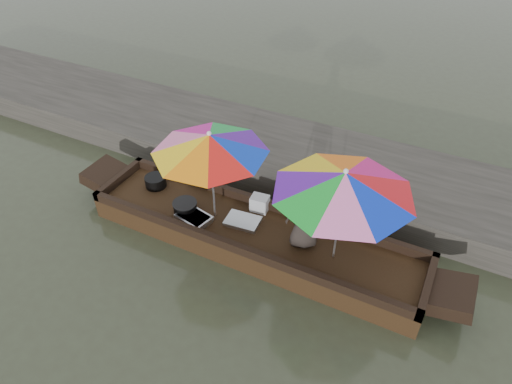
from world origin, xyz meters
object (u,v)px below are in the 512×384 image
at_px(charcoal_grill, 185,208).
at_px(tray_scallop, 243,221).
at_px(vendor, 305,215).
at_px(supply_bag, 260,203).
at_px(cooking_pot, 156,181).
at_px(tray_crayfish, 194,218).
at_px(umbrella_bow, 212,176).
at_px(boat_hull, 253,236).
at_px(umbrella_stern, 339,216).

bearing_deg(charcoal_grill, tray_scallop, 11.44).
bearing_deg(vendor, supply_bag, -51.36).
xyz_separation_m(cooking_pot, tray_scallop, (1.79, -0.15, -0.07)).
height_order(tray_crayfish, supply_bag, supply_bag).
distance_m(tray_scallop, umbrella_bow, 0.89).
xyz_separation_m(tray_scallop, umbrella_bow, (-0.48, -0.04, 0.74)).
bearing_deg(vendor, umbrella_bow, -25.92).
bearing_deg(tray_crayfish, supply_bag, 40.94).
height_order(boat_hull, charcoal_grill, charcoal_grill).
bearing_deg(supply_bag, umbrella_stern, -17.58).
xyz_separation_m(tray_scallop, vendor, (1.02, 0.00, 0.53)).
bearing_deg(cooking_pot, umbrella_bow, -8.60).
distance_m(tray_crayfish, umbrella_bow, 0.81).
bearing_deg(umbrella_stern, charcoal_grill, -176.59).
bearing_deg(charcoal_grill, vendor, 5.66).
height_order(boat_hull, cooking_pot, cooking_pot).
xyz_separation_m(supply_bag, vendor, (0.92, -0.40, 0.43)).
bearing_deg(boat_hull, umbrella_bow, 180.00).
bearing_deg(tray_crayfish, umbrella_bow, 47.19).
bearing_deg(supply_bag, vendor, -23.62).
distance_m(tray_crayfish, charcoal_grill, 0.26).
height_order(tray_crayfish, charcoal_grill, charcoal_grill).
bearing_deg(charcoal_grill, boat_hull, 7.25).
bearing_deg(tray_scallop, umbrella_stern, -1.69).
bearing_deg(umbrella_stern, boat_hull, 180.00).
relative_size(cooking_pot, umbrella_bow, 0.21).
bearing_deg(vendor, umbrella_stern, 146.83).
distance_m(cooking_pot, umbrella_stern, 3.38).
distance_m(vendor, umbrella_bow, 1.51).
distance_m(boat_hull, umbrella_stern, 1.62).
bearing_deg(umbrella_bow, vendor, 1.82).
distance_m(supply_bag, umbrella_bow, 0.98).
height_order(boat_hull, tray_scallop, tray_scallop).
relative_size(supply_bag, vendor, 0.25).
distance_m(boat_hull, tray_crayfish, 0.98).
relative_size(boat_hull, vendor, 4.83).
relative_size(tray_scallop, charcoal_grill, 1.43).
bearing_deg(cooking_pot, tray_scallop, -4.90).
relative_size(tray_crayfish, tray_scallop, 1.00).
bearing_deg(cooking_pot, vendor, -3.08).
bearing_deg(cooking_pot, tray_crayfish, -22.79).
bearing_deg(boat_hull, umbrella_stern, 0.00).
bearing_deg(supply_bag, boat_hull, -76.12).
relative_size(cooking_pot, supply_bag, 1.29).
height_order(charcoal_grill, umbrella_stern, umbrella_stern).
height_order(cooking_pot, tray_scallop, cooking_pot).
xyz_separation_m(tray_crayfish, charcoal_grill, (-0.23, 0.11, 0.04)).
bearing_deg(charcoal_grill, supply_bag, 29.75).
height_order(tray_scallop, vendor, vendor).
distance_m(tray_crayfish, umbrella_stern, 2.36).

